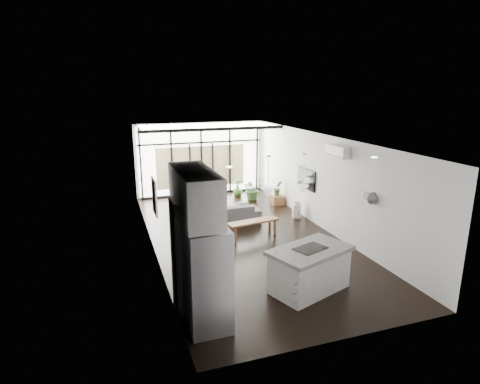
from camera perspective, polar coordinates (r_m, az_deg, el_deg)
floor at (r=11.42m, az=0.49°, el=-6.44°), size 5.00×10.00×0.00m
ceiling at (r=10.72m, az=0.52°, el=7.64°), size 5.00×10.00×0.00m
wall_left at (r=10.45m, az=-12.53°, el=-0.75°), size 0.02×10.00×2.80m
wall_right at (r=12.03m, az=11.82°, el=1.34°), size 0.02×10.00×2.80m
wall_back at (r=15.68m, az=-5.60°, el=4.73°), size 5.00×0.02×2.80m
wall_front at (r=6.74m, az=15.00°, el=-9.81°), size 5.00×0.02×2.80m
glazing at (r=15.57m, az=-5.50°, el=4.65°), size 5.00×0.20×2.80m
skylight at (r=14.53m, az=-4.80°, el=9.39°), size 4.70×1.90×0.06m
neighbour_building at (r=15.69m, az=-5.53°, el=3.62°), size 3.50×0.02×1.60m
island at (r=8.59m, az=9.84°, el=-10.80°), size 1.94×1.52×0.93m
cooktop at (r=8.40m, az=9.99°, el=-7.91°), size 0.77×0.64×0.01m
fridge at (r=7.13m, az=-4.73°, el=-12.07°), size 0.72×0.90×1.86m
appliance_column at (r=7.65m, az=-7.37°, el=-8.86°), size 0.57×0.59×2.19m
upper_cabinets at (r=6.92m, az=-6.41°, el=-0.35°), size 0.62×1.75×0.86m
pendant_left at (r=8.30m, az=4.00°, el=-0.07°), size 0.26×0.26×0.18m
pendant_right at (r=8.63m, az=8.90°, el=0.38°), size 0.26×0.26×0.18m
sofa at (r=12.41m, az=-1.89°, el=-2.72°), size 2.04×0.60×0.80m
console_bench at (r=11.37m, az=1.88°, el=-5.25°), size 1.54×0.61×0.48m
pouf at (r=12.78m, az=0.78°, el=-3.22°), size 0.49×0.49×0.36m
crate at (r=14.53m, az=5.36°, el=-1.11°), size 0.45×0.45×0.32m
plant_tall at (r=14.99m, az=1.83°, el=0.12°), size 0.94×1.00×0.66m
plant_med at (r=15.49m, az=-0.33°, el=0.08°), size 0.62×0.78×0.38m
plant_crate at (r=14.45m, az=5.38°, el=-0.02°), size 0.34×0.58×0.25m
milk_can at (r=13.13m, az=8.07°, el=-2.41°), size 0.32×0.32×0.56m
bistro_set at (r=15.30m, az=-6.29°, el=0.44°), size 1.53×0.75×0.71m
tv at (r=12.88m, az=9.39°, el=1.89°), size 0.05×1.10×0.65m
ac_unit at (r=11.10m, az=13.66°, el=5.64°), size 0.22×0.90×0.30m
framed_art at (r=9.94m, az=-12.07°, el=-0.65°), size 0.04×0.70×0.90m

